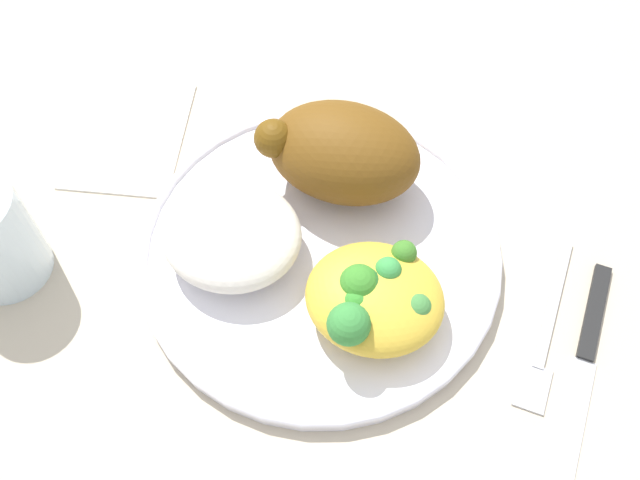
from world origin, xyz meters
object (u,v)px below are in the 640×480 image
(roasted_chicken, at_px, (340,152))
(knife, at_px, (585,357))
(fork, at_px, (546,332))
(rice_pile, at_px, (231,234))
(mac_cheese_with_broccoli, at_px, (373,297))
(plate, at_px, (320,252))
(napkin, at_px, (128,134))

(roasted_chicken, height_order, knife, roasted_chicken)
(fork, distance_m, knife, 0.03)
(rice_pile, bearing_deg, mac_cheese_with_broccoli, 169.03)
(roasted_chicken, xyz_separation_m, knife, (-0.21, 0.09, -0.05))
(rice_pile, xyz_separation_m, fork, (-0.24, -0.00, -0.03))
(plate, relative_size, rice_pile, 2.65)
(roasted_chicken, height_order, fork, roasted_chicken)
(plate, distance_m, knife, 0.21)
(fork, xyz_separation_m, knife, (-0.03, 0.01, 0.00))
(knife, bearing_deg, mac_cheese_with_broccoli, 4.88)
(roasted_chicken, relative_size, rice_pile, 1.19)
(knife, distance_m, napkin, 0.41)
(roasted_chicken, xyz_separation_m, rice_pile, (0.06, 0.08, -0.02))
(fork, height_order, knife, knife)
(rice_pile, distance_m, knife, 0.27)
(napkin, bearing_deg, fork, 167.02)
(fork, bearing_deg, roasted_chicken, -24.05)
(plate, distance_m, rice_pile, 0.07)
(roasted_chicken, bearing_deg, napkin, -1.45)
(roasted_chicken, distance_m, knife, 0.23)
(rice_pile, bearing_deg, knife, 178.16)
(napkin, bearing_deg, knife, 166.22)
(roasted_chicken, height_order, rice_pile, roasted_chicken)
(fork, bearing_deg, mac_cheese_with_broccoli, 11.60)
(plate, bearing_deg, knife, 172.22)
(rice_pile, height_order, napkin, rice_pile)
(plate, height_order, napkin, plate)
(roasted_chicken, height_order, mac_cheese_with_broccoli, roasted_chicken)
(roasted_chicken, relative_size, mac_cheese_with_broccoli, 1.26)
(plate, relative_size, knife, 1.44)
(plate, height_order, mac_cheese_with_broccoli, mac_cheese_with_broccoli)
(napkin, bearing_deg, roasted_chicken, 178.55)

